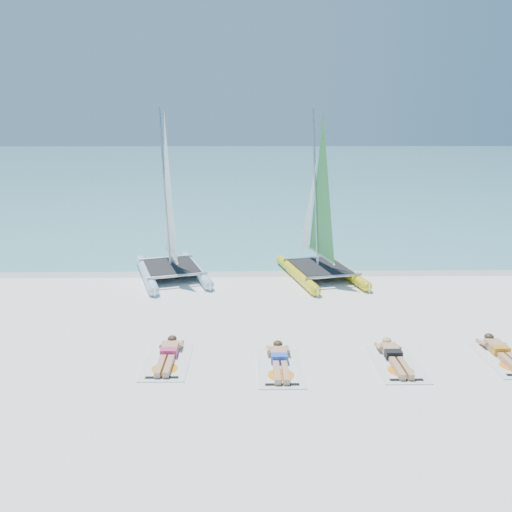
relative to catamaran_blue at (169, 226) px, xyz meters
The scene contains 13 objects.
ground 6.46m from the catamaran_blue, 54.06° to the right, with size 140.00×140.00×0.00m, color white.
sea 58.12m from the catamaran_blue, 86.40° to the left, with size 140.00×115.00×0.01m, color #7CCDCE.
wet_sand_strip 4.08m from the catamaran_blue, ahead, with size 140.00×1.40×0.01m, color silver.
catamaran_blue is the anchor object (origin of this frame).
catamaran_yellow 5.13m from the catamaran_blue, ahead, with size 2.96×4.74×5.88m.
towel_a 6.98m from the catamaran_blue, 82.40° to the right, with size 1.00×1.85×0.02m, color silver.
sunbather_a 6.77m from the catamaran_blue, 82.18° to the right, with size 0.37×1.73×0.26m.
towel_b 8.00m from the catamaran_blue, 64.20° to the right, with size 1.00×1.85×0.02m, color silver.
sunbather_b 7.81m from the catamaran_blue, 63.58° to the right, with size 0.37×1.73×0.26m.
towel_c 9.29m from the catamaran_blue, 48.97° to the right, with size 1.00×1.85×0.02m, color silver.
sunbather_c 9.13m from the catamaran_blue, 48.16° to the right, with size 0.37×1.73×0.26m.
towel_d 10.98m from the catamaran_blue, 38.24° to the right, with size 1.00×1.85×0.02m, color silver.
sunbather_d 10.85m from the catamaran_blue, 37.43° to the right, with size 0.37×1.73×0.26m.
Camera 1 is at (-0.93, -11.89, 5.12)m, focal length 35.00 mm.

